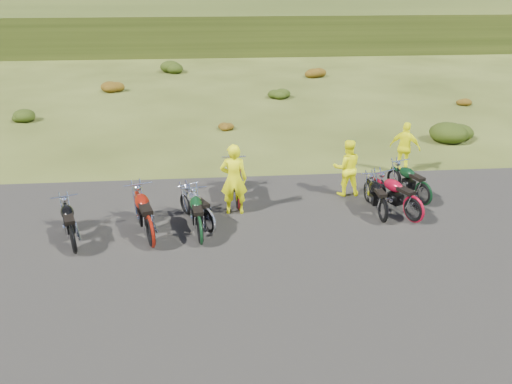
{
  "coord_description": "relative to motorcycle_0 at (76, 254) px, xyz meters",
  "views": [
    {
      "loc": [
        -0.79,
        -10.56,
        5.99
      ],
      "look_at": [
        0.22,
        1.14,
        0.76
      ],
      "focal_mm": 35.0,
      "sensor_mm": 36.0,
      "label": 1
    }
  ],
  "objects": [
    {
      "name": "shrub_5",
      "position": [
        6.6,
        14.8,
        0.31
      ],
      "size": [
        1.03,
        1.03,
        0.61
      ],
      "primitive_type": "ellipsoid",
      "color": "#23360D",
      "rests_on": "ground"
    },
    {
      "name": "hill_slope",
      "position": [
        4.1,
        50.3,
        0.0
      ],
      "size": [
        300.0,
        45.97,
        9.37
      ],
      "primitive_type": null,
      "rotation": [
        0.14,
        0.0,
        0.0
      ],
      "color": "#2F3C14",
      "rests_on": "ground"
    },
    {
      "name": "motorcycle_0",
      "position": [
        0.0,
        0.0,
        0.0
      ],
      "size": [
        1.27,
        2.04,
        1.02
      ],
      "primitive_type": null,
      "rotation": [
        0.0,
        0.0,
        1.92
      ],
      "color": "black",
      "rests_on": "ground"
    },
    {
      "name": "motorcycle_6",
      "position": [
        8.32,
        0.84,
        0.0
      ],
      "size": [
        1.45,
        2.11,
        1.06
      ],
      "primitive_type": null,
      "rotation": [
        0.0,
        0.0,
        2.0
      ],
      "color": "maroon",
      "rests_on": "ground"
    },
    {
      "name": "gravel_pad",
      "position": [
        4.1,
        -1.7,
        0.0
      ],
      "size": [
        20.0,
        12.0,
        0.04
      ],
      "primitive_type": "cube",
      "color": "black",
      "rests_on": "ground"
    },
    {
      "name": "shrub_7",
      "position": [
        12.4,
        7.4,
        0.46
      ],
      "size": [
        1.56,
        1.56,
        0.92
      ],
      "primitive_type": "ellipsoid",
      "color": "#23360D",
      "rests_on": "ground"
    },
    {
      "name": "shrub_1",
      "position": [
        -5.0,
        11.6,
        0.31
      ],
      "size": [
        1.03,
        1.03,
        0.61
      ],
      "primitive_type": "ellipsoid",
      "color": "#23360D",
      "rests_on": "ground"
    },
    {
      "name": "ground",
      "position": [
        4.1,
        0.3,
        0.0
      ],
      "size": [
        300.0,
        300.0,
        0.0
      ],
      "primitive_type": "plane",
      "color": "#343D14",
      "rests_on": "ground"
    },
    {
      "name": "motorcycle_1",
      "position": [
        1.73,
        0.13,
        0.0
      ],
      "size": [
        1.36,
        2.32,
        1.15
      ],
      "primitive_type": null,
      "rotation": [
        0.0,
        0.0,
        1.88
      ],
      "color": "maroon",
      "rests_on": "ground"
    },
    {
      "name": "shrub_8",
      "position": [
        15.3,
        12.7,
        0.23
      ],
      "size": [
        0.77,
        0.77,
        0.45
      ],
      "primitive_type": "ellipsoid",
      "color": "brown",
      "rests_on": "ground"
    },
    {
      "name": "person_right_b",
      "position": [
        9.31,
        4.3,
        0.82
      ],
      "size": [
        1.02,
        0.86,
        1.64
      ],
      "primitive_type": "imported",
      "rotation": [
        0.0,
        0.0,
        2.56
      ],
      "color": "#F1F30C",
      "rests_on": "ground"
    },
    {
      "name": "motorcycle_3",
      "position": [
        3.09,
        0.69,
        0.0
      ],
      "size": [
        1.45,
        1.93,
        0.97
      ],
      "primitive_type": null,
      "rotation": [
        0.0,
        0.0,
        2.08
      ],
      "color": "#BABBC0",
      "rests_on": "ground"
    },
    {
      "name": "motorcycle_4",
      "position": [
        3.87,
        1.98,
        0.0
      ],
      "size": [
        0.8,
        2.17,
        1.12
      ],
      "primitive_type": null,
      "rotation": [
        0.0,
        0.0,
        1.61
      ],
      "color": "#4F0D0F",
      "rests_on": "ground"
    },
    {
      "name": "shrub_4",
      "position": [
        3.7,
        9.5,
        0.23
      ],
      "size": [
        0.77,
        0.77,
        0.45
      ],
      "primitive_type": "ellipsoid",
      "color": "brown",
      "rests_on": "ground"
    },
    {
      "name": "person_middle",
      "position": [
        3.76,
        1.77,
        0.96
      ],
      "size": [
        0.73,
        0.5,
        1.93
      ],
      "primitive_type": "imported",
      "rotation": [
        0.0,
        0.0,
        3.09
      ],
      "color": "#F1F30C",
      "rests_on": "ground"
    },
    {
      "name": "shrub_6",
      "position": [
        9.5,
        20.1,
        0.38
      ],
      "size": [
        1.3,
        1.3,
        0.77
      ],
      "primitive_type": "ellipsoid",
      "color": "brown",
      "rests_on": "ground"
    },
    {
      "name": "shrub_2",
      "position": [
        -2.1,
        16.9,
        0.38
      ],
      "size": [
        1.3,
        1.3,
        0.77
      ],
      "primitive_type": "ellipsoid",
      "color": "brown",
      "rests_on": "ground"
    },
    {
      "name": "motorcycle_5",
      "position": [
        7.55,
        0.91,
        0.0
      ],
      "size": [
        0.66,
        1.86,
        0.97
      ],
      "primitive_type": null,
      "rotation": [
        0.0,
        0.0,
        1.59
      ],
      "color": "black",
      "rests_on": "ground"
    },
    {
      "name": "motorcycle_7",
      "position": [
        8.99,
        1.83,
        0.0
      ],
      "size": [
        1.22,
        1.98,
        0.98
      ],
      "primitive_type": null,
      "rotation": [
        0.0,
        0.0,
        1.91
      ],
      "color": "black",
      "rests_on": "ground"
    },
    {
      "name": "person_right_a",
      "position": [
        7.02,
        2.71,
        0.83
      ],
      "size": [
        0.82,
        0.64,
        1.65
      ],
      "primitive_type": "imported",
      "rotation": [
        0.0,
        0.0,
        3.12
      ],
      "color": "#F1F30C",
      "rests_on": "ground"
    },
    {
      "name": "motorcycle_2",
      "position": [
        2.88,
        0.18,
        0.0
      ],
      "size": [
        0.9,
        2.02,
        1.02
      ],
      "primitive_type": null,
      "rotation": [
        0.0,
        0.0,
        1.7
      ],
      "color": "black",
      "rests_on": "ground"
    },
    {
      "name": "shrub_3",
      "position": [
        0.8,
        22.2,
        0.46
      ],
      "size": [
        1.56,
        1.56,
        0.92
      ],
      "primitive_type": "ellipsoid",
      "color": "#23360D",
      "rests_on": "ground"
    }
  ]
}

